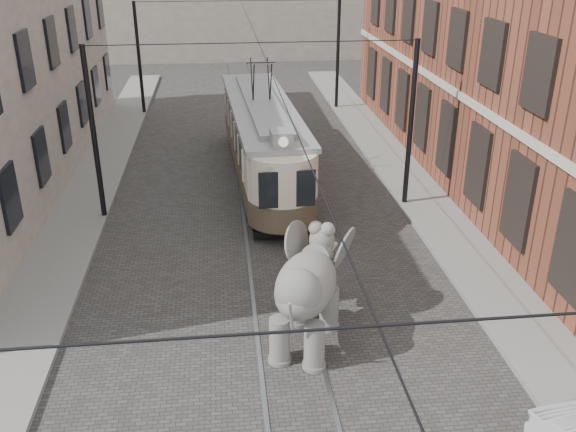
{
  "coord_description": "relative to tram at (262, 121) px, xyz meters",
  "views": [
    {
      "loc": [
        -1.37,
        -14.52,
        9.12
      ],
      "look_at": [
        0.33,
        0.9,
        2.1
      ],
      "focal_mm": 38.88,
      "sensor_mm": 36.0,
      "label": 1
    }
  ],
  "objects": [
    {
      "name": "sidewalk_left",
      "position": [
        -6.73,
        -9.51,
        -2.28
      ],
      "size": [
        2.0,
        60.0,
        0.15
      ],
      "primitive_type": "cube",
      "color": "slate",
      "rests_on": "ground"
    },
    {
      "name": "tram",
      "position": [
        0.0,
        0.0,
        0.0
      ],
      "size": [
        3.01,
        11.97,
        4.71
      ],
      "primitive_type": null,
      "rotation": [
        0.0,
        0.0,
        0.05
      ],
      "color": "beige",
      "rests_on": "ground"
    },
    {
      "name": "brick_building",
      "position": [
        10.77,
        -0.51,
        3.64
      ],
      "size": [
        8.0,
        26.0,
        12.0
      ],
      "primitive_type": "cube",
      "color": "brown",
      "rests_on": "ground"
    },
    {
      "name": "tram_rails",
      "position": [
        -0.23,
        -9.51,
        -2.34
      ],
      "size": [
        1.54,
        80.0,
        0.02
      ],
      "primitive_type": null,
      "color": "slate",
      "rests_on": "ground"
    },
    {
      "name": "sidewalk_right",
      "position": [
        5.77,
        -9.51,
        -2.28
      ],
      "size": [
        2.0,
        60.0,
        0.15
      ],
      "primitive_type": "cube",
      "color": "slate",
      "rests_on": "ground"
    },
    {
      "name": "ground",
      "position": [
        -0.23,
        -9.51,
        -2.36
      ],
      "size": [
        120.0,
        120.0,
        0.0
      ],
      "primitive_type": "plane",
      "color": "#3F3C3A"
    },
    {
      "name": "catenary",
      "position": [
        -0.43,
        -4.51,
        0.64
      ],
      "size": [
        11.0,
        30.2,
        6.0
      ],
      "primitive_type": null,
      "color": "black",
      "rests_on": "ground"
    },
    {
      "name": "elephant",
      "position": [
        0.19,
        -11.56,
        -1.07
      ],
      "size": [
        3.7,
        4.76,
        2.57
      ],
      "primitive_type": null,
      "rotation": [
        0.0,
        0.0,
        -0.38
      ],
      "color": "#65635D",
      "rests_on": "ground"
    }
  ]
}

